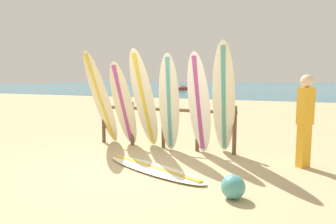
{
  "coord_description": "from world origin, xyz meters",
  "views": [
    {
      "loc": [
        2.67,
        -4.61,
        1.71
      ],
      "look_at": [
        -0.11,
        2.29,
        0.84
      ],
      "focal_mm": 32.24,
      "sensor_mm": 36.0,
      "label": 1
    }
  ],
  "objects": [
    {
      "name": "ground_plane",
      "position": [
        0.0,
        0.0,
        0.0
      ],
      "size": [
        120.0,
        120.0,
        0.0
      ],
      "primitive_type": "plane",
      "color": "tan"
    },
    {
      "name": "surfboard_leaning_center",
      "position": [
        0.17,
        1.68,
        1.12
      ],
      "size": [
        0.56,
        0.62,
        2.24
      ],
      "color": "silver",
      "rests_on": "ground"
    },
    {
      "name": "surfboard_leaning_center_right",
      "position": [
        0.85,
        1.74,
        1.13
      ],
      "size": [
        0.63,
        0.67,
        2.25
      ],
      "color": "white",
      "rests_on": "ground"
    },
    {
      "name": "surfboard_lying_on_sand",
      "position": [
        0.42,
        0.28,
        0.04
      ],
      "size": [
        2.45,
        1.43,
        0.08
      ],
      "color": "white",
      "rests_on": "ground"
    },
    {
      "name": "surfboard_leaning_left",
      "position": [
        -1.03,
        1.72,
        1.04
      ],
      "size": [
        0.62,
        0.85,
        2.08
      ],
      "color": "beige",
      "rests_on": "ground"
    },
    {
      "name": "surfboard_leaning_far_left",
      "position": [
        -1.66,
        1.71,
        1.18
      ],
      "size": [
        0.68,
        1.12,
        2.35
      ],
      "color": "beige",
      "rests_on": "ground"
    },
    {
      "name": "surfboard_leaning_center_left",
      "position": [
        -0.45,
        1.67,
        1.17
      ],
      "size": [
        0.51,
        1.11,
        2.34
      ],
      "color": "silver",
      "rests_on": "ground"
    },
    {
      "name": "surfboard_rack",
      "position": [
        -0.11,
        1.99,
        0.68
      ],
      "size": [
        3.5,
        0.09,
        1.09
      ],
      "color": "brown",
      "rests_on": "ground"
    },
    {
      "name": "beachgoer_standing",
      "position": [
        2.97,
        1.55,
        0.97
      ],
      "size": [
        0.32,
        0.33,
        1.76
      ],
      "color": "gold",
      "rests_on": "ground"
    },
    {
      "name": "small_boat_offshore",
      "position": [
        -10.55,
        33.62,
        0.26
      ],
      "size": [
        1.09,
        2.61,
        0.71
      ],
      "color": "#B22D28",
      "rests_on": "ocean_water"
    },
    {
      "name": "beach_ball",
      "position": [
        2.0,
        -0.47,
        0.17
      ],
      "size": [
        0.35,
        0.35,
        0.35
      ],
      "primitive_type": "sphere",
      "color": "teal",
      "rests_on": "ground"
    },
    {
      "name": "ocean_water",
      "position": [
        0.0,
        58.0,
        0.0
      ],
      "size": [
        120.0,
        80.0,
        0.01
      ],
      "primitive_type": "cube",
      "color": "teal",
      "rests_on": "ground"
    },
    {
      "name": "surfboard_leaning_right",
      "position": [
        1.4,
        1.69,
        1.21
      ],
      "size": [
        0.63,
        1.24,
        2.42
      ],
      "color": "white",
      "rests_on": "ground"
    }
  ]
}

